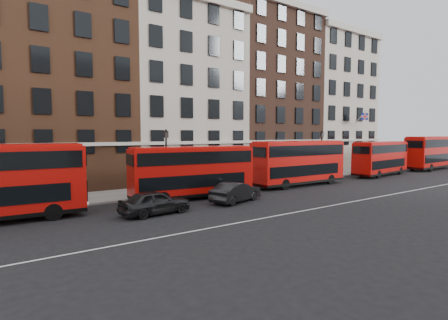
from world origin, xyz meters
TOP-DOWN VIEW (x-y plane):
  - ground at (0.00, 0.00)m, footprint 120.00×120.00m
  - pavement at (0.00, 10.50)m, footprint 80.00×5.00m
  - kerb at (0.00, 8.00)m, footprint 80.00×0.30m
  - road_centre_line at (0.00, -2.00)m, footprint 70.00×0.12m
  - building_terrace at (-0.31, 17.88)m, footprint 64.00×11.95m
  - bus_b at (-5.06, 5.99)m, footprint 9.92×3.39m
  - bus_c at (6.93, 5.99)m, footprint 10.48×2.70m
  - bus_d at (21.26, 5.99)m, footprint 10.06×3.40m
  - bus_e at (34.26, 5.99)m, footprint 11.35×3.22m
  - car_rear at (-9.67, 2.73)m, footprint 4.62×2.15m
  - car_front at (-3.09, 2.97)m, footprint 4.83×2.87m
  - lamp_post_left at (-5.84, 8.94)m, footprint 0.44×0.44m
  - lamp_post_right at (14.05, 9.05)m, footprint 0.44×0.44m
  - traffic_light at (24.90, 8.10)m, footprint 0.25×0.45m
  - iron_railings at (0.00, 12.70)m, footprint 6.60×0.06m

SIDE VIEW (x-z plane):
  - ground at x=0.00m, z-range 0.00..0.00m
  - road_centre_line at x=0.00m, z-range 0.00..0.01m
  - pavement at x=0.00m, z-range 0.00..0.15m
  - kerb at x=0.00m, z-range 0.00..0.16m
  - iron_railings at x=0.00m, z-range 0.15..1.15m
  - car_front at x=-3.09m, z-range 0.00..1.50m
  - car_rear at x=-9.67m, z-range 0.00..1.53m
  - bus_b at x=-5.06m, z-range 0.15..4.24m
  - bus_d at x=21.26m, z-range 0.15..4.30m
  - bus_c at x=6.93m, z-range 0.16..4.54m
  - traffic_light at x=24.90m, z-range 0.81..4.08m
  - bus_e at x=34.26m, z-range 0.17..4.89m
  - lamp_post_left at x=-5.84m, z-range 0.42..5.74m
  - lamp_post_right at x=14.05m, z-range 0.42..5.74m
  - building_terrace at x=-0.31m, z-range -0.76..21.24m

